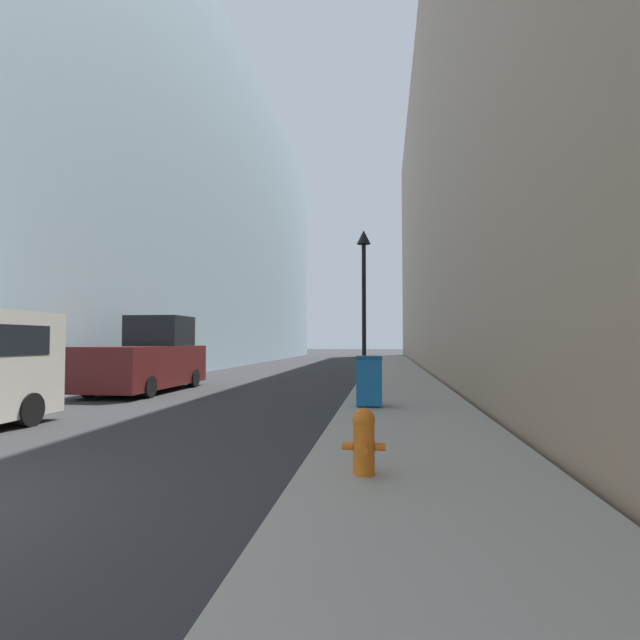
% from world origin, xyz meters
% --- Properties ---
extents(sidewalk_right, '(2.98, 60.00, 0.15)m').
position_xyz_m(sidewalk_right, '(5.40, 18.00, 0.08)').
color(sidewalk_right, '#9E998E').
rests_on(sidewalk_right, ground).
extents(building_left_glass, '(12.00, 60.00, 21.13)m').
position_xyz_m(building_left_glass, '(-10.45, 26.00, 10.57)').
color(building_left_glass, '#99B7C6').
rests_on(building_left_glass, ground).
extents(building_right_stone, '(12.00, 60.00, 21.86)m').
position_xyz_m(building_right_stone, '(12.99, 26.00, 10.93)').
color(building_right_stone, '#9E7F66').
rests_on(building_right_stone, ground).
extents(fire_hydrant, '(0.48, 0.36, 0.73)m').
position_xyz_m(fire_hydrant, '(4.66, 2.05, 0.53)').
color(fire_hydrant, orange).
rests_on(fire_hydrant, sidewalk_right).
extents(trash_bin, '(0.59, 0.68, 1.13)m').
position_xyz_m(trash_bin, '(4.54, 7.89, 0.73)').
color(trash_bin, '#19609E').
rests_on(trash_bin, sidewalk_right).
extents(lamppost, '(0.46, 0.46, 5.15)m').
position_xyz_m(lamppost, '(4.22, 12.88, 3.53)').
color(lamppost, black).
rests_on(lamppost, sidewalk_right).
extents(pickup_truck, '(2.06, 5.46, 2.48)m').
position_xyz_m(pickup_truck, '(-2.74, 11.89, 1.02)').
color(pickup_truck, '#561919').
rests_on(pickup_truck, ground).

